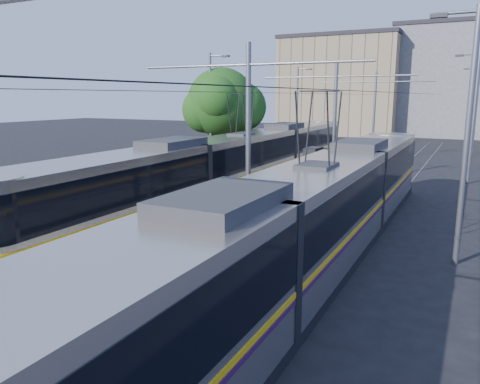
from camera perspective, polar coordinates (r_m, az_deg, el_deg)
The scene contains 13 objects.
ground at distance 12.40m, azimuth -15.90°, elevation -14.47°, with size 160.00×160.00×0.00m, color black.
platform at distance 26.74m, azimuth 9.41°, elevation 0.23°, with size 4.00×50.00×0.30m, color gray.
tactile_strip_left at distance 27.17m, azimuth 6.50°, elevation 0.82°, with size 0.70×50.00×0.01m, color gray.
tactile_strip_right at distance 26.33m, azimuth 12.43°, elevation 0.28°, with size 0.70×50.00×0.01m, color gray.
rails at distance 26.77m, azimuth 9.40°, elevation -0.06°, with size 8.71×70.00×0.03m.
tram_left at distance 25.56m, azimuth 0.12°, elevation 3.40°, with size 2.43×32.13×5.50m.
tram_right at distance 14.35m, azimuth 9.14°, elevation -2.66°, with size 2.43×28.71×5.50m.
catenary at distance 23.54m, azimuth 7.65°, elevation 9.48°, with size 9.20×70.00×7.00m.
street_lamps at distance 30.10m, azimuth 11.99°, elevation 9.13°, with size 15.18×38.22×8.00m.
shelter at distance 24.11m, azimuth 8.87°, elevation 2.56°, with size 0.80×1.20×2.52m.
tree at distance 31.00m, azimuth -1.58°, elevation 10.68°, with size 4.94×4.57×7.18m.
building_left at distance 70.35m, azimuth 12.47°, elevation 12.54°, with size 16.32×12.24×13.60m.
building_centre at distance 72.11m, azimuth 26.00°, elevation 12.08°, with size 18.36×14.28×14.72m.
Camera 1 is at (7.75, -8.06, 5.36)m, focal length 35.00 mm.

